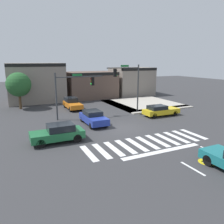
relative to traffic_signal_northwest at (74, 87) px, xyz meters
The scene contains 12 objects.
ground_plane 7.54m from the traffic_signal_northwest, 62.11° to the right, with size 120.00×120.00×0.00m, color #353538.
crosswalk_near 11.39m from the traffic_signal_northwest, 73.36° to the right, with size 10.61×3.10×0.01m.
bike_detector_marking 16.17m from the traffic_signal_northwest, 72.86° to the right, with size 1.14×1.14×0.01m.
curb_corner_northeast 12.64m from the traffic_signal_northwest, 17.18° to the left, with size 10.00×10.60×0.15m.
storefront_row 14.36m from the traffic_signal_northwest, 69.15° to the left, with size 25.83×7.03×6.19m.
traffic_signal_northwest is the anchor object (origin of this frame).
traffic_signal_northeast 6.93m from the traffic_signal_northwest, ahead, with size 4.47×0.32×6.09m.
car_blue 4.55m from the traffic_signal_northwest, 72.63° to the right, with size 1.84×4.29×1.44m.
car_orange 6.04m from the traffic_signal_northwest, 77.81° to the left, with size 1.72×4.40×1.51m.
car_yellow 10.67m from the traffic_signal_northwest, 19.37° to the right, with size 4.48×1.71×1.32m.
car_green 8.36m from the traffic_signal_northwest, 116.05° to the right, with size 4.26×1.84×1.50m.
roadside_tree 9.80m from the traffic_signal_northwest, 123.54° to the left, with size 3.31×3.31×5.06m.
Camera 1 is at (-9.98, -18.82, 6.55)m, focal length 35.68 mm.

